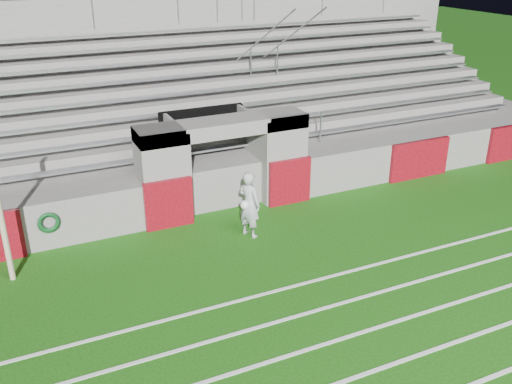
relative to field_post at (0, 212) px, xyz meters
name	(u,v)px	position (x,y,z in m)	size (l,w,h in m)	color
ground	(280,263)	(5.80, -1.95, -1.68)	(90.00, 90.00, 0.00)	#154C0C
field_post	(0,212)	(0.00, 0.00, 0.00)	(0.13, 0.13, 3.35)	#BEAC8D
stadium_structure	(175,117)	(5.80, 6.02, -0.18)	(26.00, 8.48, 5.42)	slate
goalkeeper_with_ball	(249,204)	(5.71, -0.34, -0.79)	(0.66, 0.76, 1.77)	#9FA5A9
hose_coil	(49,223)	(0.98, 0.97, -0.91)	(0.53, 0.15, 0.57)	#0C3C16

